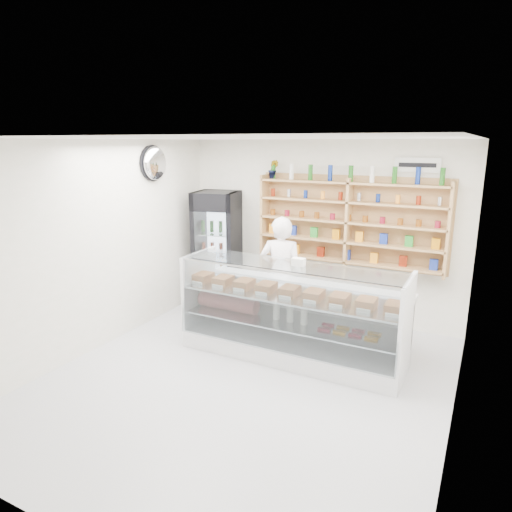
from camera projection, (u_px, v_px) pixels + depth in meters
The scene contains 8 objects.
room at pixel (244, 268), 5.07m from camera, with size 5.00×5.00×5.00m.
display_counter at pixel (292, 331), 5.99m from camera, with size 2.91×0.87×1.27m.
shop_worker at pixel (281, 275), 6.67m from camera, with size 0.63×0.42×1.74m, color white.
drinks_cooler at pixel (218, 249), 7.77m from camera, with size 0.83×0.82×1.96m.
wall_shelving at pixel (348, 222), 6.82m from camera, with size 2.84×0.28×1.33m.
potted_plant at pixel (273, 169), 7.19m from camera, with size 0.16×0.13×0.29m, color #1E6626.
security_mirror at pixel (155, 163), 6.82m from camera, with size 0.15×0.50×0.50m, color silver.
wall_sign at pixel (417, 165), 6.32m from camera, with size 0.62×0.03×0.20m, color white.
Camera 1 is at (2.36, -4.28, 2.77)m, focal length 32.00 mm.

